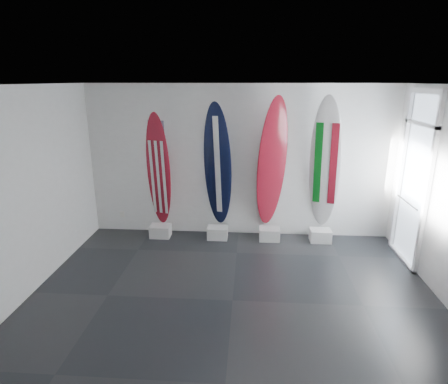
# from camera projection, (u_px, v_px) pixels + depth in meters

# --- Properties ---
(floor) EXTENTS (6.00, 6.00, 0.00)m
(floor) POSITION_uv_depth(u_px,v_px,m) (233.00, 300.00, 5.36)
(floor) COLOR black
(floor) RESTS_ON ground
(ceiling) EXTENTS (6.00, 6.00, 0.00)m
(ceiling) POSITION_uv_depth(u_px,v_px,m) (234.00, 85.00, 4.48)
(ceiling) COLOR white
(ceiling) RESTS_ON wall_back
(wall_back) EXTENTS (6.00, 0.00, 6.00)m
(wall_back) POSITION_uv_depth(u_px,v_px,m) (239.00, 162.00, 7.31)
(wall_back) COLOR silver
(wall_back) RESTS_ON ground
(wall_front) EXTENTS (6.00, 0.00, 6.00)m
(wall_front) POSITION_uv_depth(u_px,v_px,m) (216.00, 318.00, 2.53)
(wall_front) COLOR silver
(wall_front) RESTS_ON ground
(wall_left) EXTENTS (0.00, 5.00, 5.00)m
(wall_left) POSITION_uv_depth(u_px,v_px,m) (17.00, 197.00, 5.12)
(wall_left) COLOR silver
(wall_left) RESTS_ON ground
(display_block_usa) EXTENTS (0.40, 0.30, 0.24)m
(display_block_usa) POSITION_uv_depth(u_px,v_px,m) (161.00, 231.00, 7.51)
(display_block_usa) COLOR silver
(display_block_usa) RESTS_ON floor
(surfboard_usa) EXTENTS (0.55, 0.34, 2.26)m
(surfboard_usa) POSITION_uv_depth(u_px,v_px,m) (159.00, 170.00, 7.24)
(surfboard_usa) COLOR maroon
(surfboard_usa) RESTS_ON display_block_usa
(display_block_navy) EXTENTS (0.40, 0.30, 0.24)m
(display_block_navy) POSITION_uv_depth(u_px,v_px,m) (218.00, 233.00, 7.43)
(display_block_navy) COLOR silver
(display_block_navy) RESTS_ON floor
(surfboard_navy) EXTENTS (0.63, 0.50, 2.46)m
(surfboard_navy) POSITION_uv_depth(u_px,v_px,m) (218.00, 166.00, 7.13)
(surfboard_navy) COLOR black
(surfboard_navy) RESTS_ON display_block_navy
(display_block_swiss) EXTENTS (0.40, 0.30, 0.24)m
(display_block_swiss) POSITION_uv_depth(u_px,v_px,m) (269.00, 234.00, 7.36)
(display_block_swiss) COLOR silver
(display_block_swiss) RESTS_ON floor
(surfboard_swiss) EXTENTS (0.71, 0.63, 2.58)m
(surfboard_swiss) POSITION_uv_depth(u_px,v_px,m) (272.00, 164.00, 7.05)
(surfboard_swiss) COLOR maroon
(surfboard_swiss) RESTS_ON display_block_swiss
(display_block_italy) EXTENTS (0.40, 0.30, 0.24)m
(display_block_italy) POSITION_uv_depth(u_px,v_px,m) (320.00, 235.00, 7.29)
(display_block_italy) COLOR silver
(display_block_italy) RESTS_ON floor
(surfboard_italy) EXTENTS (0.70, 0.60, 2.59)m
(surfboard_italy) POSITION_uv_depth(u_px,v_px,m) (325.00, 164.00, 6.98)
(surfboard_italy) COLOR silver
(surfboard_italy) RESTS_ON display_block_italy
(wall_outlet) EXTENTS (0.09, 0.02, 0.13)m
(wall_outlet) POSITION_uv_depth(u_px,v_px,m) (122.00, 214.00, 7.79)
(wall_outlet) COLOR silver
(wall_outlet) RESTS_ON wall_back
(glass_door) EXTENTS (0.12, 1.16, 2.85)m
(glass_door) POSITION_uv_depth(u_px,v_px,m) (414.00, 181.00, 6.22)
(glass_door) COLOR white
(glass_door) RESTS_ON floor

